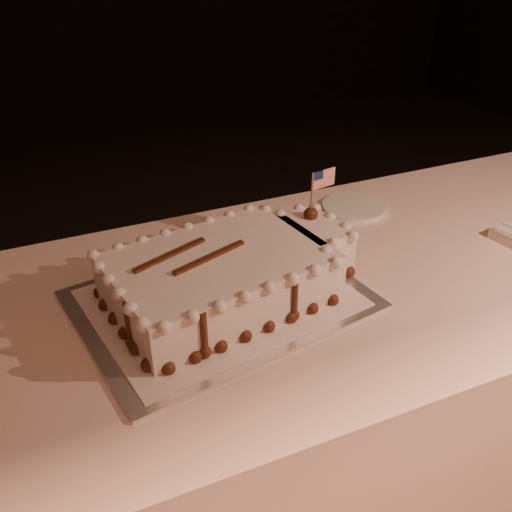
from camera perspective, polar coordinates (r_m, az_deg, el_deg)
name	(u,v)px	position (r m, az deg, el deg)	size (l,w,h in m)	color
banquet_table	(337,391)	(1.53, 8.14, -13.19)	(2.40, 0.80, 0.75)	#FFD5C5
cake_board	(220,300)	(1.18, -3.58, -4.38)	(0.56, 0.42, 0.01)	white
doily	(220,298)	(1.18, -3.58, -4.19)	(0.50, 0.38, 0.00)	white
sheet_cake	(232,272)	(1.16, -2.40, -1.66)	(0.55, 0.36, 0.21)	white
side_plate	(354,207)	(1.55, 9.75, 4.84)	(0.17, 0.17, 0.01)	white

